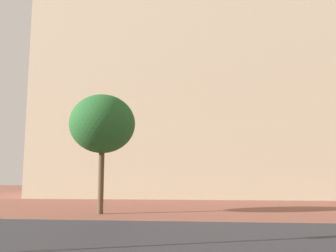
{
  "coord_description": "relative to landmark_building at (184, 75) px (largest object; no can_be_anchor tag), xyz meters",
  "views": [
    {
      "loc": [
        1.39,
        -3.48,
        1.7
      ],
      "look_at": [
        -0.19,
        10.54,
        3.7
      ],
      "focal_mm": 38.71,
      "sensor_mm": 36.0,
      "label": 1
    }
  ],
  "objects": [
    {
      "name": "landmark_building",
      "position": [
        0.0,
        0.0,
        0.0
      ],
      "size": [
        25.46,
        11.71,
        34.49
      ],
      "color": "beige",
      "rests_on": "ground_plane"
    },
    {
      "name": "tree_curb_far",
      "position": [
        -2.83,
        -16.55,
        -7.11
      ],
      "size": [
        3.15,
        3.15,
        5.67
      ],
      "color": "brown",
      "rests_on": "ground_plane"
    },
    {
      "name": "ground_plane",
      "position": [
        0.86,
        -19.9,
        -11.35
      ],
      "size": [
        120.0,
        120.0,
        0.0
      ],
      "primitive_type": "plane",
      "color": "brown"
    },
    {
      "name": "street_asphalt_strip",
      "position": [
        0.86,
        -22.16,
        -11.34
      ],
      "size": [
        120.0,
        6.3,
        0.0
      ],
      "primitive_type": "cube",
      "color": "#2D2D33",
      "rests_on": "ground_plane"
    }
  ]
}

